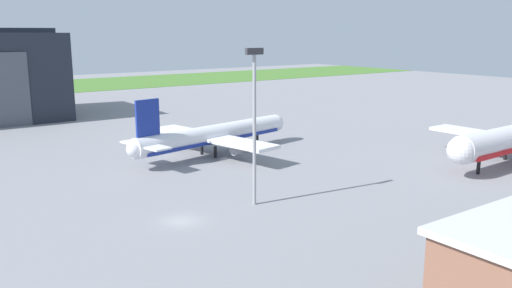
% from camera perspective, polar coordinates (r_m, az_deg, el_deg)
% --- Properties ---
extents(ground_plane, '(440.00, 440.00, 0.00)m').
position_cam_1_polar(ground_plane, '(62.62, -8.08, -8.24)').
color(ground_plane, gray).
extents(airliner_far_left, '(35.42, 28.61, 11.24)m').
position_cam_1_polar(airliner_far_left, '(93.96, -4.60, 0.96)').
color(airliner_far_left, white).
rests_on(airliner_far_left, ground_plane).
extents(apron_light_mast, '(2.40, 0.50, 19.68)m').
position_cam_1_polar(apron_light_mast, '(65.02, -0.18, 3.11)').
color(apron_light_mast, '#99999E').
rests_on(apron_light_mast, ground_plane).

